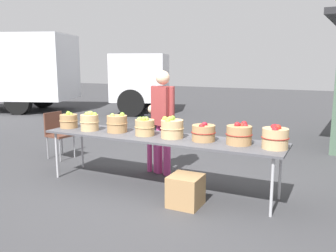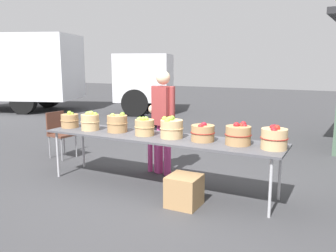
% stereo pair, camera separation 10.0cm
% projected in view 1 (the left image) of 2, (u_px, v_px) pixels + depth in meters
% --- Properties ---
extents(ground_plane, '(40.00, 40.00, 0.00)m').
position_uv_depth(ground_plane, '(159.00, 187.00, 5.12)').
color(ground_plane, '#38383A').
extents(market_table, '(3.50, 0.76, 0.75)m').
position_uv_depth(market_table, '(159.00, 139.00, 4.99)').
color(market_table, '#4C4C51').
rests_on(market_table, ground).
extents(apple_basket_green_0, '(0.29, 0.29, 0.27)m').
position_uv_depth(apple_basket_green_0, '(69.00, 121.00, 5.63)').
color(apple_basket_green_0, '#A87F51').
rests_on(apple_basket_green_0, market_table).
extents(apple_basket_green_1, '(0.29, 0.29, 0.30)m').
position_uv_depth(apple_basket_green_1, '(90.00, 121.00, 5.41)').
color(apple_basket_green_1, tan).
rests_on(apple_basket_green_1, market_table).
extents(apple_basket_green_2, '(0.32, 0.32, 0.29)m').
position_uv_depth(apple_basket_green_2, '(117.00, 123.00, 5.28)').
color(apple_basket_green_2, '#A87F51').
rests_on(apple_basket_green_2, market_table).
extents(apple_basket_green_3, '(0.29, 0.29, 0.28)m').
position_uv_depth(apple_basket_green_3, '(145.00, 127.00, 5.04)').
color(apple_basket_green_3, tan).
rests_on(apple_basket_green_3, market_table).
extents(apple_basket_green_4, '(0.33, 0.33, 0.30)m').
position_uv_depth(apple_basket_green_4, '(172.00, 128.00, 4.87)').
color(apple_basket_green_4, tan).
rests_on(apple_basket_green_4, market_table).
extents(apple_basket_red_0, '(0.33, 0.33, 0.26)m').
position_uv_depth(apple_basket_red_0, '(203.00, 132.00, 4.68)').
color(apple_basket_red_0, '#A87F51').
rests_on(apple_basket_red_0, market_table).
extents(apple_basket_red_1, '(0.34, 0.34, 0.29)m').
position_uv_depth(apple_basket_red_1, '(239.00, 134.00, 4.50)').
color(apple_basket_red_1, '#A87F51').
rests_on(apple_basket_red_1, market_table).
extents(apple_basket_red_2, '(0.33, 0.33, 0.30)m').
position_uv_depth(apple_basket_red_2, '(275.00, 138.00, 4.27)').
color(apple_basket_red_2, tan).
rests_on(apple_basket_red_2, market_table).
extents(vendor_adult, '(0.43, 0.28, 1.65)m').
position_uv_depth(vendor_adult, '(163.00, 114.00, 5.56)').
color(vendor_adult, '#CC3F8C').
rests_on(vendor_adult, ground).
extents(child_customer, '(0.29, 0.16, 1.11)m').
position_uv_depth(child_customer, '(153.00, 133.00, 5.73)').
color(child_customer, '#CC3F8C').
rests_on(child_customer, ground).
extents(box_truck, '(7.97, 4.68, 2.75)m').
position_uv_depth(box_truck, '(43.00, 70.00, 12.83)').
color(box_truck, silver).
rests_on(box_truck, ground).
extents(folding_chair, '(0.44, 0.44, 0.86)m').
position_uv_depth(folding_chair, '(58.00, 131.00, 6.62)').
color(folding_chair, brown).
rests_on(folding_chair, ground).
extents(produce_crate, '(0.39, 0.39, 0.39)m').
position_uv_depth(produce_crate, '(186.00, 191.00, 4.43)').
color(produce_crate, '#A87F51').
rests_on(produce_crate, ground).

